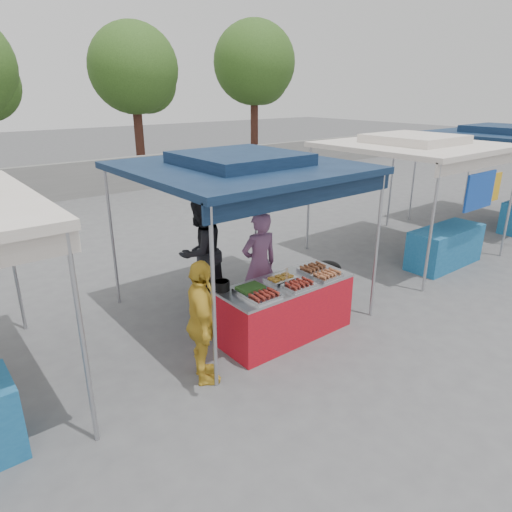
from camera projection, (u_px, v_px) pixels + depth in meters
ground_plane at (281, 332)px, 6.90m from camera, size 80.00×80.00×0.00m
back_wall at (57, 182)px, 14.78m from camera, size 40.00×0.25×1.20m
main_canopy at (241, 166)px, 6.79m from camera, size 3.20×3.20×2.57m
neighbor_stall_right at (427, 185)px, 9.40m from camera, size 3.20×3.20×2.57m
tree_2 at (137, 73)px, 17.85m from camera, size 3.51×3.45×5.92m
tree_3 at (256, 67)px, 21.15m from camera, size 3.77×3.76×6.46m
vendor_table at (286, 309)px, 6.68m from camera, size 2.00×0.80×0.85m
food_tray_fl at (264, 296)px, 6.01m from camera, size 0.42×0.30×0.07m
food_tray_fm at (299, 285)px, 6.35m from camera, size 0.42×0.30×0.07m
food_tray_fr at (327, 275)px, 6.68m from camera, size 0.42×0.30×0.07m
food_tray_bl at (250, 289)px, 6.23m from camera, size 0.42×0.30×0.07m
food_tray_bm at (281, 279)px, 6.57m from camera, size 0.42×0.30×0.07m
food_tray_br at (313, 269)px, 6.93m from camera, size 0.42×0.30×0.07m
cooking_pot at (222, 286)px, 6.26m from camera, size 0.22×0.22×0.13m
skewer_cup at (287, 283)px, 6.38m from camera, size 0.07×0.07×0.09m
wok_burner at (327, 279)px, 7.69m from camera, size 0.45×0.45×0.75m
crate_left at (234, 316)px, 7.04m from camera, size 0.51×0.36×0.31m
crate_right at (280, 306)px, 7.38m from camera, size 0.48×0.34×0.29m
crate_stacked at (280, 291)px, 7.28m from camera, size 0.45×0.32×0.27m
vendor_woman at (259, 265)px, 7.18m from camera, size 0.67×0.49×1.71m
helper_man at (201, 252)px, 7.57m from camera, size 1.01×0.87×1.82m
customer_person at (202, 323)px, 5.50m from camera, size 0.75×1.01×1.60m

